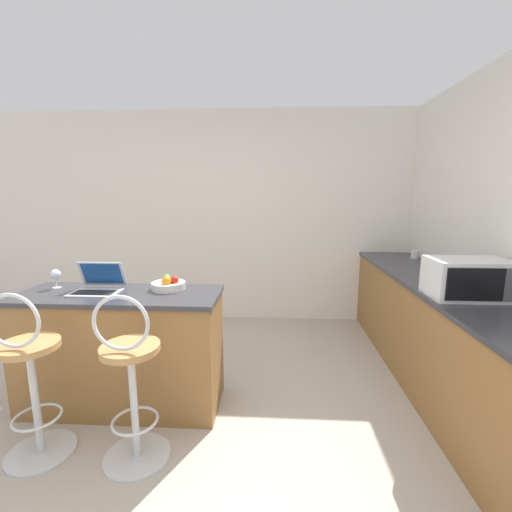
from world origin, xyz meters
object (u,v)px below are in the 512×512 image
object	(u,v)px
laptop	(98,284)
fruit_bowl	(169,285)
bar_stool_far	(131,383)
mug_red	(435,276)
wine_glass_short	(56,275)
mug_white	(415,254)
microwave	(468,278)
bar_stool_near	(30,379)

from	to	relation	value
laptop	fruit_bowl	bearing A→B (deg)	9.37
bar_stool_far	mug_red	xyz separation A→B (m)	(2.15, 1.03, 0.42)
wine_glass_short	mug_red	bearing A→B (deg)	7.20
laptop	fruit_bowl	world-z (taller)	laptop
mug_white	microwave	bearing A→B (deg)	-98.94
bar_stool_near	microwave	bearing A→B (deg)	11.81
bar_stool_far	microwave	distance (m)	2.30
microwave	mug_white	bearing A→B (deg)	81.06
bar_stool_far	wine_glass_short	distance (m)	1.16
microwave	fruit_bowl	xyz separation A→B (m)	(-2.13, 0.09, -0.10)
mug_white	wine_glass_short	distance (m)	3.54
mug_white	bar_stool_near	bearing A→B (deg)	-145.38
microwave	mug_red	distance (m)	0.46
bar_stool_far	mug_red	world-z (taller)	bar_stool_far
mug_red	wine_glass_short	world-z (taller)	wine_glass_short
bar_stool_near	wine_glass_short	bearing A→B (deg)	108.79
bar_stool_far	wine_glass_short	bearing A→B (deg)	141.95
bar_stool_far	laptop	distance (m)	0.86
mug_red	bar_stool_far	bearing A→B (deg)	-154.38
bar_stool_near	mug_red	world-z (taller)	bar_stool_near
bar_stool_near	mug_red	size ratio (longest dim) A/B	11.81
bar_stool_near	mug_red	bearing A→B (deg)	20.47
laptop	bar_stool_near	bearing A→B (deg)	-103.93
bar_stool_far	fruit_bowl	world-z (taller)	bar_stool_far
microwave	bar_stool_far	bearing A→B (deg)	-164.98
microwave	mug_white	xyz separation A→B (m)	(0.24, 1.50, -0.09)
fruit_bowl	wine_glass_short	size ratio (longest dim) A/B	1.72
bar_stool_near	mug_white	xyz separation A→B (m)	(3.02, 2.08, 0.42)
laptop	microwave	bearing A→B (deg)	-0.07
mug_white	fruit_bowl	bearing A→B (deg)	-149.17
laptop	microwave	world-z (taller)	microwave
microwave	mug_red	world-z (taller)	microwave
bar_stool_far	wine_glass_short	size ratio (longest dim) A/B	7.31
bar_stool_near	laptop	xyz separation A→B (m)	(0.14, 0.58, 0.43)
wine_glass_short	microwave	bearing A→B (deg)	-1.38
laptop	mug_red	size ratio (longest dim) A/B	3.77
bar_stool_far	fruit_bowl	distance (m)	0.79
bar_stool_near	microwave	world-z (taller)	microwave
bar_stool_far	laptop	size ratio (longest dim) A/B	3.13
wine_glass_short	laptop	bearing A→B (deg)	-10.65
fruit_bowl	bar_stool_near	bearing A→B (deg)	-134.06
bar_stool_far	mug_white	xyz separation A→B (m)	(2.40, 2.08, 0.42)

